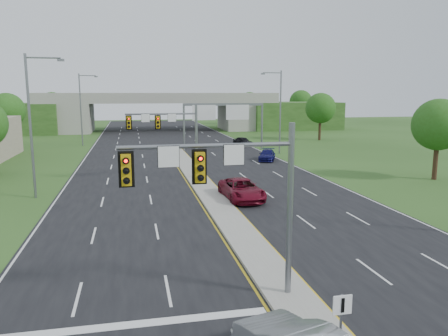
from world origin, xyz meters
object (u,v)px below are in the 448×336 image
signal_mast_near (234,184)px  sign_gantry (223,113)px  signal_mast_far (172,130)px  keep_right_sign (341,317)px  overpass (159,114)px  car_far_b (267,155)px  car_far_c (243,141)px  car_far_a (242,189)px

signal_mast_near → sign_gantry: size_ratio=0.60×
signal_mast_far → sign_gantry: 21.91m
keep_right_sign → overpass: (0.00, 84.53, 2.04)m
sign_gantry → signal_mast_near: bearing=-101.2°
signal_mast_far → overpass: 55.13m
car_far_b → car_far_c: car_far_c is taller
signal_mast_near → keep_right_sign: bearing=-63.1°
keep_right_sign → sign_gantry: bearing=82.3°
car_far_a → car_far_b: (7.86, 18.46, -0.14)m
signal_mast_near → signal_mast_far: same height
car_far_b → signal_mast_far: bearing=-120.1°
car_far_c → car_far_b: bearing=-114.3°
keep_right_sign → car_far_b: keep_right_sign is taller
signal_mast_near → keep_right_sign: 5.94m
signal_mast_far → car_far_b: size_ratio=1.57×
overpass → car_far_b: size_ratio=17.92×
car_far_c → keep_right_sign: bearing=-122.1°
keep_right_sign → car_far_c: size_ratio=0.57×
car_far_a → car_far_c: 35.14m
car_far_c → sign_gantry: bearing=-150.6°
sign_gantry → car_far_b: 11.82m
signal_mast_near → car_far_b: size_ratio=1.57×
sign_gantry → car_far_a: (-4.53, -28.84, -4.43)m
overpass → car_far_a: overpass is taller
signal_mast_near → keep_right_sign: signal_mast_near is taller
keep_right_sign → car_far_a: 20.73m
signal_mast_far → car_far_c: size_ratio=1.82×
overpass → signal_mast_far: bearing=-92.4°
sign_gantry → overpass: bearing=100.8°
signal_mast_near → car_far_a: bearing=74.7°
signal_mast_far → car_far_b: 16.12m
signal_mast_near → overpass: bearing=88.4°
signal_mast_near → sign_gantry: bearing=78.8°
sign_gantry → car_far_a: sign_gantry is taller
sign_gantry → car_far_a: bearing=-98.9°
keep_right_sign → sign_gantry: sign_gantry is taller
keep_right_sign → overpass: bearing=90.0°
signal_mast_far → keep_right_sign: (2.26, -29.45, -3.21)m
car_far_a → overpass: bearing=89.3°
keep_right_sign → car_far_c: bearing=78.6°
signal_mast_near → car_far_c: 52.04m
car_far_a → signal_mast_near: bearing=-107.9°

